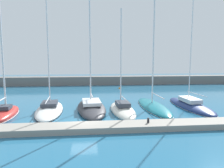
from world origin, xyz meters
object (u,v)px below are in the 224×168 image
Objects in this scene: sailboat_ivory_fifth at (122,109)px; sailboat_navy_seventh at (190,105)px; mooring_buoy_orange at (120,89)px; dock_bollard at (148,120)px; sailboat_red_second at (5,112)px; sailboat_charcoal_fourth at (91,107)px; sailboat_teal_sixth at (153,105)px; sailboat_white_third at (50,109)px.

sailboat_navy_seventh is at bearing -83.87° from sailboat_ivory_fifth.
mooring_buoy_orange is 1.29× the size of dock_bollard.
sailboat_red_second is at bearing 88.60° from sailboat_ivory_fifth.
sailboat_red_second is 9.38m from sailboat_charcoal_fourth.
sailboat_ivory_fifth is 21.55× the size of mooring_buoy_orange.
sailboat_navy_seventh is at bearing -68.05° from mooring_buoy_orange.
sailboat_charcoal_fourth reaches higher than mooring_buoy_orange.
sailboat_charcoal_fourth is 7.75m from sailboat_teal_sixth.
sailboat_teal_sixth is at bearing -92.22° from sailboat_white_third.
mooring_buoy_orange is at bearing 88.17° from dock_bollard.
sailboat_red_second is 17.09m from sailboat_teal_sixth.
sailboat_white_third reaches higher than dock_bollard.
sailboat_navy_seventh is 10.49m from dock_bollard.
sailboat_white_third is (4.37, 1.41, -0.11)m from sailboat_red_second.
sailboat_red_second is 0.80× the size of sailboat_charcoal_fourth.
sailboat_red_second is at bearing 158.96° from dock_bollard.
dock_bollard is at bearing -115.13° from sailboat_red_second.
sailboat_ivory_fifth is 9.03m from sailboat_navy_seventh.
sailboat_red_second is 21.81m from sailboat_navy_seventh.
sailboat_ivory_fifth is at bearing -96.88° from mooring_buoy_orange.
dock_bollard is at bearing -91.83° from mooring_buoy_orange.
sailboat_charcoal_fourth is at bearing 67.38° from sailboat_ivory_fifth.
dock_bollard is at bearing -129.64° from sailboat_white_third.
sailboat_ivory_fifth is 0.67× the size of sailboat_navy_seventh.
sailboat_teal_sixth is (4.15, 1.57, 0.02)m from sailboat_ivory_fifth.
sailboat_navy_seventh is (4.76, -0.11, -0.06)m from sailboat_teal_sixth.
sailboat_white_third is at bearing 80.00° from sailboat_ivory_fifth.
mooring_buoy_orange is at bearing -36.60° from sailboat_white_third.
mooring_buoy_orange is (5.78, 16.86, -0.33)m from sailboat_charcoal_fourth.
sailboat_white_third is 1.42× the size of sailboat_ivory_fifth.
sailboat_red_second is 12.83m from sailboat_ivory_fifth.
sailboat_teal_sixth is 16.68m from mooring_buoy_orange.
sailboat_teal_sixth is 1.11× the size of sailboat_navy_seventh.
sailboat_charcoal_fourth reaches higher than dock_bollard.
sailboat_red_second reaches higher than dock_bollard.
mooring_buoy_orange is (-1.96, 16.56, -0.31)m from sailboat_teal_sixth.
sailboat_navy_seventh reaches higher than mooring_buoy_orange.
mooring_buoy_orange is at bearing 4.94° from sailboat_teal_sixth.
sailboat_red_second is at bearing -129.02° from mooring_buoy_orange.
mooring_buoy_orange is at bearing -23.53° from sailboat_charcoal_fourth.
sailboat_red_second is at bearing 91.51° from sailboat_navy_seventh.
sailboat_charcoal_fourth is at bearing -91.75° from sailboat_white_third.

